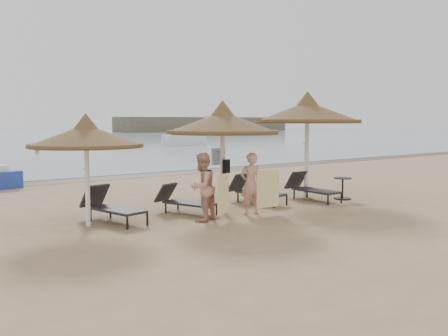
{
  "coord_description": "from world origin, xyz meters",
  "views": [
    {
      "loc": [
        -6.92,
        -9.54,
        2.34
      ],
      "look_at": [
        1.1,
        1.2,
        1.05
      ],
      "focal_mm": 40.0,
      "sensor_mm": 36.0,
      "label": 1
    }
  ],
  "objects_px": {
    "lounger_far_left": "(110,206)",
    "person_right": "(251,179)",
    "palapa_center": "(223,123)",
    "person_left": "(202,182)",
    "palapa_left": "(86,136)",
    "lounger_near_left": "(182,200)",
    "palapa_right": "(307,113)",
    "lounger_near_right": "(254,190)",
    "lounger_far_right": "(310,188)",
    "side_table": "(343,189)"
  },
  "relations": [
    {
      "from": "palapa_center",
      "to": "lounger_far_left",
      "type": "height_order",
      "value": "palapa_center"
    },
    {
      "from": "palapa_center",
      "to": "side_table",
      "type": "relative_size",
      "value": 4.46
    },
    {
      "from": "palapa_right",
      "to": "lounger_far_left",
      "type": "xyz_separation_m",
      "value": [
        -6.37,
        0.08,
        -2.19
      ]
    },
    {
      "from": "palapa_left",
      "to": "lounger_near_left",
      "type": "bearing_deg",
      "value": 1.34
    },
    {
      "from": "lounger_far_right",
      "to": "person_left",
      "type": "bearing_deg",
      "value": -169.53
    },
    {
      "from": "palapa_left",
      "to": "lounger_near_right",
      "type": "bearing_deg",
      "value": 2.38
    },
    {
      "from": "lounger_near_right",
      "to": "lounger_far_left",
      "type": "bearing_deg",
      "value": 172.18
    },
    {
      "from": "palapa_right",
      "to": "lounger_far_left",
      "type": "height_order",
      "value": "palapa_right"
    },
    {
      "from": "palapa_left",
      "to": "person_left",
      "type": "relative_size",
      "value": 1.36
    },
    {
      "from": "lounger_far_left",
      "to": "palapa_right",
      "type": "bearing_deg",
      "value": -12.47
    },
    {
      "from": "lounger_far_right",
      "to": "person_right",
      "type": "distance_m",
      "value": 3.02
    },
    {
      "from": "lounger_far_left",
      "to": "side_table",
      "type": "distance_m",
      "value": 6.97
    },
    {
      "from": "palapa_center",
      "to": "palapa_left",
      "type": "bearing_deg",
      "value": 173.34
    },
    {
      "from": "person_right",
      "to": "palapa_left",
      "type": "bearing_deg",
      "value": -4.6
    },
    {
      "from": "lounger_far_left",
      "to": "side_table",
      "type": "relative_size",
      "value": 2.99
    },
    {
      "from": "lounger_near_left",
      "to": "lounger_near_right",
      "type": "relative_size",
      "value": 0.93
    },
    {
      "from": "palapa_right",
      "to": "side_table",
      "type": "distance_m",
      "value": 2.51
    },
    {
      "from": "palapa_left",
      "to": "person_right",
      "type": "distance_m",
      "value": 4.06
    },
    {
      "from": "palapa_left",
      "to": "palapa_right",
      "type": "distance_m",
      "value": 6.99
    },
    {
      "from": "lounger_near_left",
      "to": "lounger_near_right",
      "type": "xyz_separation_m",
      "value": [
        2.49,
        0.15,
        0.03
      ]
    },
    {
      "from": "palapa_center",
      "to": "person_left",
      "type": "height_order",
      "value": "palapa_center"
    },
    {
      "from": "lounger_near_left",
      "to": "side_table",
      "type": "distance_m",
      "value": 5.09
    },
    {
      "from": "lounger_far_left",
      "to": "palapa_center",
      "type": "bearing_deg",
      "value": -23.12
    },
    {
      "from": "lounger_near_right",
      "to": "side_table",
      "type": "xyz_separation_m",
      "value": [
        2.51,
        -1.1,
        -0.06
      ]
    },
    {
      "from": "palapa_right",
      "to": "lounger_near_left",
      "type": "distance_m",
      "value": 5.0
    },
    {
      "from": "lounger_far_left",
      "to": "lounger_far_right",
      "type": "height_order",
      "value": "lounger_far_left"
    },
    {
      "from": "lounger_far_right",
      "to": "side_table",
      "type": "distance_m",
      "value": 1.0
    },
    {
      "from": "lounger_near_right",
      "to": "palapa_left",
      "type": "bearing_deg",
      "value": 174.07
    },
    {
      "from": "palapa_right",
      "to": "person_right",
      "type": "bearing_deg",
      "value": -159.5
    },
    {
      "from": "lounger_far_left",
      "to": "person_right",
      "type": "relative_size",
      "value": 1.07
    },
    {
      "from": "lounger_near_left",
      "to": "person_right",
      "type": "bearing_deg",
      "value": -62.69
    },
    {
      "from": "lounger_far_left",
      "to": "person_left",
      "type": "xyz_separation_m",
      "value": [
        1.72,
        -1.24,
        0.55
      ]
    },
    {
      "from": "lounger_near_left",
      "to": "person_right",
      "type": "relative_size",
      "value": 0.96
    },
    {
      "from": "palapa_right",
      "to": "side_table",
      "type": "height_order",
      "value": "palapa_right"
    },
    {
      "from": "palapa_center",
      "to": "lounger_far_left",
      "type": "distance_m",
      "value": 3.44
    },
    {
      "from": "palapa_center",
      "to": "lounger_near_left",
      "type": "distance_m",
      "value": 2.19
    },
    {
      "from": "palapa_left",
      "to": "side_table",
      "type": "relative_size",
      "value": 3.92
    },
    {
      "from": "lounger_near_left",
      "to": "person_left",
      "type": "xyz_separation_m",
      "value": [
        -0.17,
        -1.13,
        0.59
      ]
    },
    {
      "from": "lounger_far_right",
      "to": "person_left",
      "type": "distance_m",
      "value": 4.4
    },
    {
      "from": "lounger_far_right",
      "to": "person_right",
      "type": "xyz_separation_m",
      "value": [
        -2.88,
        -0.73,
        0.53
      ]
    },
    {
      "from": "palapa_center",
      "to": "person_left",
      "type": "distance_m",
      "value": 1.86
    },
    {
      "from": "side_table",
      "to": "lounger_near_left",
      "type": "bearing_deg",
      "value": 169.25
    },
    {
      "from": "palapa_center",
      "to": "palapa_right",
      "type": "height_order",
      "value": "palapa_right"
    },
    {
      "from": "palapa_right",
      "to": "side_table",
      "type": "relative_size",
      "value": 5.05
    },
    {
      "from": "palapa_left",
      "to": "side_table",
      "type": "xyz_separation_m",
      "value": [
        7.49,
        -0.89,
        -1.68
      ]
    },
    {
      "from": "lounger_far_left",
      "to": "lounger_far_right",
      "type": "distance_m",
      "value": 6.05
    },
    {
      "from": "palapa_right",
      "to": "lounger_far_left",
      "type": "relative_size",
      "value": 1.69
    },
    {
      "from": "lounger_far_left",
      "to": "person_left",
      "type": "distance_m",
      "value": 2.19
    },
    {
      "from": "lounger_far_right",
      "to": "side_table",
      "type": "bearing_deg",
      "value": -28.57
    },
    {
      "from": "person_left",
      "to": "person_right",
      "type": "bearing_deg",
      "value": 154.96
    }
  ]
}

